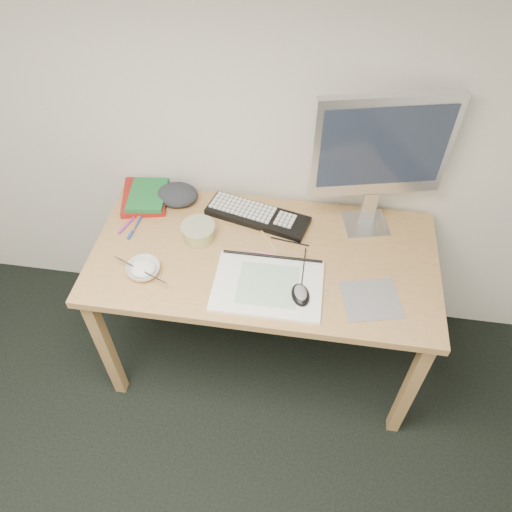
{
  "coord_description": "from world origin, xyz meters",
  "views": [
    {
      "loc": [
        0.42,
        0.08,
        2.25
      ],
      "look_at": [
        0.23,
        1.35,
        0.83
      ],
      "focal_mm": 35.0,
      "sensor_mm": 36.0,
      "label": 1
    }
  ],
  "objects": [
    {
      "name": "desk",
      "position": [
        0.25,
        1.43,
        0.67
      ],
      "size": [
        1.4,
        0.7,
        0.75
      ],
      "color": "tan",
      "rests_on": "ground"
    },
    {
      "name": "mousepad",
      "position": [
        0.68,
        1.26,
        0.75
      ],
      "size": [
        0.25,
        0.23,
        0.0
      ],
      "primitive_type": "cube",
      "rotation": [
        0.0,
        0.0,
        0.24
      ],
      "color": "gray",
      "rests_on": "desk"
    },
    {
      "name": "sketchpad",
      "position": [
        0.29,
        1.27,
        0.76
      ],
      "size": [
        0.42,
        0.3,
        0.01
      ],
      "primitive_type": "cube",
      "rotation": [
        0.0,
        0.0,
        0.0
      ],
      "color": "white",
      "rests_on": "desk"
    },
    {
      "name": "keyboard",
      "position": [
        0.2,
        1.64,
        0.76
      ],
      "size": [
        0.47,
        0.25,
        0.03
      ],
      "primitive_type": "cube",
      "rotation": [
        0.0,
        0.0,
        -0.25
      ],
      "color": "black",
      "rests_on": "desk"
    },
    {
      "name": "monitor",
      "position": [
        0.66,
        1.67,
        1.13
      ],
      "size": [
        0.52,
        0.2,
        0.61
      ],
      "rotation": [
        0.0,
        0.0,
        0.24
      ],
      "color": "silver",
      "rests_on": "desk"
    },
    {
      "name": "mouse",
      "position": [
        0.42,
        1.23,
        0.78
      ],
      "size": [
        0.09,
        0.12,
        0.04
      ],
      "primitive_type": "ellipsoid",
      "rotation": [
        0.0,
        0.0,
        0.27
      ],
      "color": "black",
      "rests_on": "sketchpad"
    },
    {
      "name": "rice_bowl",
      "position": [
        -0.2,
        1.26,
        0.77
      ],
      "size": [
        0.14,
        0.14,
        0.04
      ],
      "primitive_type": "imported",
      "rotation": [
        0.0,
        0.0,
        -0.04
      ],
      "color": "silver",
      "rests_on": "desk"
    },
    {
      "name": "chopsticks",
      "position": [
        -0.2,
        1.24,
        0.79
      ],
      "size": [
        0.24,
        0.12,
        0.02
      ],
      "primitive_type": "cylinder",
      "rotation": [
        0.0,
        1.57,
        -0.4
      ],
      "color": "#BDBDC0",
      "rests_on": "rice_bowl"
    },
    {
      "name": "fruit_tub",
      "position": [
        -0.03,
        1.48,
        0.78
      ],
      "size": [
        0.16,
        0.16,
        0.07
      ],
      "primitive_type": "cylinder",
      "rotation": [
        0.0,
        0.0,
        0.16
      ],
      "color": "gold",
      "rests_on": "desk"
    },
    {
      "name": "book_red",
      "position": [
        -0.32,
        1.69,
        0.76
      ],
      "size": [
        0.24,
        0.29,
        0.03
      ],
      "primitive_type": "cube",
      "rotation": [
        0.0,
        0.0,
        0.23
      ],
      "color": "maroon",
      "rests_on": "desk"
    },
    {
      "name": "book_green",
      "position": [
        -0.3,
        1.68,
        0.79
      ],
      "size": [
        0.18,
        0.23,
        0.02
      ],
      "primitive_type": "cube",
      "rotation": [
        0.0,
        0.0,
        0.12
      ],
      "color": "#1A692F",
      "rests_on": "book_red"
    },
    {
      "name": "cloth_lump",
      "position": [
        -0.17,
        1.7,
        0.78
      ],
      "size": [
        0.18,
        0.16,
        0.06
      ],
      "primitive_type": "ellipsoid",
      "rotation": [
        0.0,
        0.0,
        -0.22
      ],
      "color": "#24252B",
      "rests_on": "desk"
    },
    {
      "name": "pencil_pink",
      "position": [
        0.24,
        1.44,
        0.75
      ],
      "size": [
        0.16,
        0.02,
        0.01
      ],
      "primitive_type": "cylinder",
      "rotation": [
        0.0,
        1.57,
        -0.1
      ],
      "color": "pink",
      "rests_on": "desk"
    },
    {
      "name": "pencil_tan",
      "position": [
        0.26,
        1.52,
        0.75
      ],
      "size": [
        0.11,
        0.15,
        0.01
      ],
      "primitive_type": "cylinder",
      "rotation": [
        0.0,
        1.57,
        -0.95
      ],
      "color": "tan",
      "rests_on": "desk"
    },
    {
      "name": "pencil_black",
      "position": [
        0.35,
        1.52,
        0.75
      ],
      "size": [
        0.16,
        0.03,
        0.01
      ],
      "primitive_type": "cylinder",
      "rotation": [
        0.0,
        1.57,
        -0.15
      ],
      "color": "black",
      "rests_on": "desk"
    },
    {
      "name": "marker_blue",
      "position": [
        -0.31,
        1.5,
        0.76
      ],
      "size": [
        0.02,
        0.14,
        0.01
      ],
      "primitive_type": "cylinder",
      "rotation": [
        0.0,
        1.57,
        1.48
      ],
      "color": "#1F41A9",
      "rests_on": "desk"
    },
    {
      "name": "marker_orange",
      "position": [
        -0.31,
        1.55,
        0.76
      ],
      "size": [
        0.02,
        0.15,
        0.01
      ],
      "primitive_type": "cylinder",
      "rotation": [
        0.0,
        1.57,
        1.58
      ],
      "color": "orange",
      "rests_on": "desk"
    },
    {
      "name": "marker_purple",
      "position": [
        -0.35,
        1.51,
        0.76
      ],
      "size": [
        0.05,
        0.11,
        0.01
      ],
      "primitive_type": "cylinder",
      "rotation": [
        0.0,
        1.57,
        1.26
      ],
      "color": "purple",
      "rests_on": "desk"
    }
  ]
}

